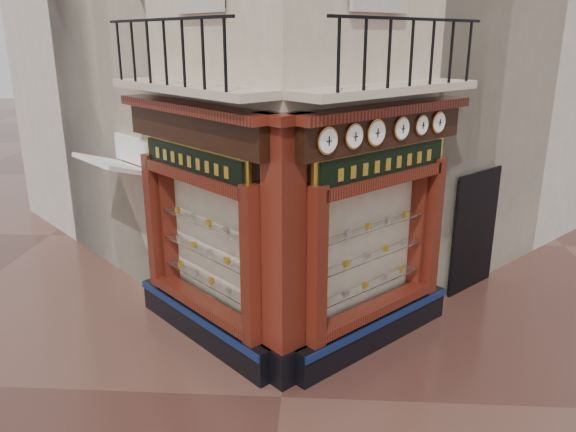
# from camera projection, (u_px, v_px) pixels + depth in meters

# --- Properties ---
(ground) EXTENTS (80.00, 80.00, 0.00)m
(ground) POSITION_uv_depth(u_px,v_px,m) (282.00, 397.00, 8.03)
(ground) COLOR #452620
(ground) RESTS_ON ground
(neighbour_left) EXTENTS (11.31, 11.31, 11.00)m
(neighbour_left) POSITION_uv_depth(u_px,v_px,m) (210.00, 14.00, 14.71)
(neighbour_left) COLOR beige
(neighbour_left) RESTS_ON ground
(neighbour_right) EXTENTS (11.31, 11.31, 11.00)m
(neighbour_right) POSITION_uv_depth(u_px,v_px,m) (401.00, 14.00, 14.43)
(neighbour_right) COLOR beige
(neighbour_right) RESTS_ON ground
(shopfront_left) EXTENTS (2.86, 2.86, 3.98)m
(shopfront_left) POSITION_uv_depth(u_px,v_px,m) (201.00, 229.00, 9.00)
(shopfront_left) COLOR black
(shopfront_left) RESTS_ON ground
(shopfront_right) EXTENTS (2.86, 2.86, 3.98)m
(shopfront_right) POSITION_uv_depth(u_px,v_px,m) (377.00, 233.00, 8.84)
(shopfront_right) COLOR black
(shopfront_right) RESTS_ON ground
(corner_pilaster) EXTENTS (0.85, 0.85, 3.98)m
(corner_pilaster) POSITION_uv_depth(u_px,v_px,m) (284.00, 258.00, 7.91)
(corner_pilaster) COLOR black
(corner_pilaster) RESTS_ON ground
(balcony) EXTENTS (5.94, 2.97, 1.03)m
(balcony) POSITION_uv_depth(u_px,v_px,m) (288.00, 87.00, 8.16)
(balcony) COLOR beige
(balcony) RESTS_ON ground
(clock_a) EXTENTS (0.30, 0.30, 0.37)m
(clock_a) POSITION_uv_depth(u_px,v_px,m) (327.00, 141.00, 7.35)
(clock_a) COLOR #C38441
(clock_a) RESTS_ON ground
(clock_b) EXTENTS (0.29, 0.29, 0.36)m
(clock_b) POSITION_uv_depth(u_px,v_px,m) (354.00, 136.00, 7.67)
(clock_b) COLOR #C38441
(clock_b) RESTS_ON ground
(clock_c) EXTENTS (0.31, 0.31, 0.39)m
(clock_c) POSITION_uv_depth(u_px,v_px,m) (376.00, 133.00, 7.97)
(clock_c) COLOR #C38441
(clock_c) RESTS_ON ground
(clock_d) EXTENTS (0.29, 0.29, 0.35)m
(clock_d) POSITION_uv_depth(u_px,v_px,m) (401.00, 129.00, 8.34)
(clock_d) COLOR #C38441
(clock_d) RESTS_ON ground
(clock_e) EXTENTS (0.26, 0.26, 0.32)m
(clock_e) POSITION_uv_depth(u_px,v_px,m) (421.00, 125.00, 8.65)
(clock_e) COLOR #C38441
(clock_e) RESTS_ON ground
(clock_f) EXTENTS (0.28, 0.28, 0.35)m
(clock_f) POSITION_uv_depth(u_px,v_px,m) (438.00, 122.00, 8.94)
(clock_f) COLOR #C38441
(clock_f) RESTS_ON ground
(awning) EXTENTS (1.81, 1.81, 0.36)m
(awning) POSITION_uv_depth(u_px,v_px,m) (127.00, 296.00, 11.17)
(awning) COLOR white
(awning) RESTS_ON ground
(signboard_left) EXTENTS (2.04, 2.04, 0.54)m
(signboard_left) POSITION_uv_depth(u_px,v_px,m) (193.00, 161.00, 8.61)
(signboard_left) COLOR gold
(signboard_left) RESTS_ON ground
(signboard_right) EXTENTS (2.16, 2.16, 0.58)m
(signboard_right) POSITION_uv_depth(u_px,v_px,m) (385.00, 164.00, 8.44)
(signboard_right) COLOR gold
(signboard_right) RESTS_ON ground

